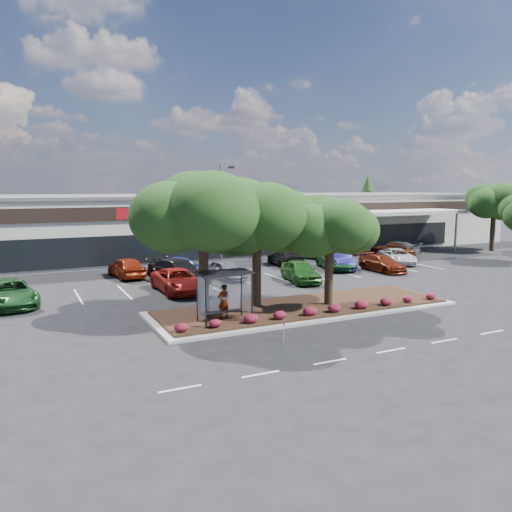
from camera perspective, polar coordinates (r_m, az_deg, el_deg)
name	(u,v)px	position (r m, az deg, el deg)	size (l,w,h in m)	color
ground	(375,322)	(27.47, 13.49, -7.36)	(160.00, 160.00, 0.00)	black
retail_store	(182,222)	(57.06, -8.44, 3.83)	(80.40, 25.20, 6.25)	beige
landscape_island	(304,307)	(29.47, 5.51, -5.88)	(18.00, 6.00, 0.26)	#ABAAA5
lane_markings	(280,287)	(35.83, 2.71, -3.57)	(33.12, 20.06, 0.01)	silver
shrub_row	(324,309)	(27.66, 7.79, -6.01)	(17.00, 0.80, 0.50)	maroon
bus_shelter	(223,282)	(25.66, -3.76, -2.94)	(2.75, 1.55, 2.59)	black
island_tree_west	(203,242)	(26.63, -6.05, 1.56)	(7.20, 7.20, 7.89)	black
island_tree_mid	(257,243)	(28.65, 0.08, 1.48)	(6.60, 6.60, 7.32)	black
island_tree_east	(329,249)	(29.41, 8.40, 0.76)	(5.80, 5.80, 6.50)	black
tree_east_far	(493,217)	(61.52, 25.50, 4.05)	(6.40, 6.40, 7.62)	black
conifer_north_east	(367,203)	(82.16, 12.58, 5.89)	(3.96, 3.96, 9.00)	black
person_waiting	(224,301)	(26.39, -3.72, -5.18)	(0.66, 0.43, 1.80)	#594C47
light_pole	(222,226)	(41.32, -3.88, 3.46)	(1.43, 0.51, 8.95)	#ABAAA5
survey_stake	(284,329)	(23.14, 3.20, -8.31)	(0.07, 0.14, 1.04)	#9A8251
car_0	(10,293)	(33.48, -26.33, -3.84)	(2.61, 5.66, 1.57)	#1B4C1F
car_1	(178,281)	(34.41, -8.89, -2.80)	(2.62, 5.68, 1.58)	maroon
car_2	(179,271)	(38.01, -8.83, -1.69)	(2.39, 5.88, 1.71)	black
car_3	(225,270)	(38.86, -3.53, -1.57)	(1.75, 4.34, 1.48)	slate
car_4	(300,271)	(37.70, 5.10, -1.74)	(1.95, 4.86, 1.65)	#1F5418
car_5	(339,260)	(44.09, 9.52, -0.44)	(1.72, 4.92, 1.62)	navy
car_6	(336,261)	(43.97, 9.17, -0.55)	(2.46, 5.33, 1.48)	#16481F
car_7	(382,263)	(43.57, 14.22, -0.82)	(1.96, 4.83, 1.40)	#621E0B
car_8	(397,256)	(48.30, 15.80, -0.04)	(2.33, 5.05, 1.40)	silver
car_9	(126,267)	(40.70, -14.60, -1.26)	(1.94, 4.83, 1.65)	maroon
car_10	(176,267)	(40.30, -9.18, -1.22)	(2.67, 5.79, 1.61)	navy
car_13	(286,258)	(45.21, 3.42, -0.20)	(2.15, 5.28, 1.53)	black
car_14	(331,252)	(49.62, 8.53, 0.41)	(1.72, 4.27, 1.45)	navy
car_15	(327,251)	(49.63, 8.08, 0.57)	(2.03, 5.04, 1.72)	black
car_16	(391,251)	(51.94, 15.21, 0.57)	(2.47, 5.37, 1.49)	#642810
car_17	(394,249)	(53.80, 15.54, 0.82)	(2.13, 5.24, 1.52)	#5E5C64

